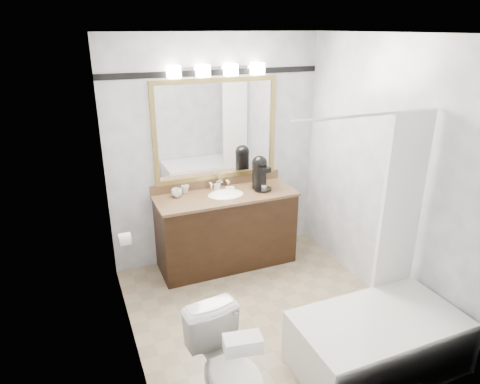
# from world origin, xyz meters

# --- Properties ---
(room) EXTENTS (2.42, 2.62, 2.52)m
(room) POSITION_xyz_m (0.00, 0.00, 1.25)
(room) COLOR gray
(room) RESTS_ON ground
(vanity) EXTENTS (1.53, 0.58, 0.97)m
(vanity) POSITION_xyz_m (0.00, 1.02, 0.44)
(vanity) COLOR black
(vanity) RESTS_ON ground
(mirror) EXTENTS (1.40, 0.04, 1.10)m
(mirror) POSITION_xyz_m (0.00, 1.28, 1.50)
(mirror) COLOR #9B8446
(mirror) RESTS_ON room
(vanity_light_bar) EXTENTS (1.02, 0.14, 0.12)m
(vanity_light_bar) POSITION_xyz_m (0.00, 1.23, 2.13)
(vanity_light_bar) COLOR silver
(vanity_light_bar) RESTS_ON room
(accent_stripe) EXTENTS (2.40, 0.01, 0.06)m
(accent_stripe) POSITION_xyz_m (0.00, 1.29, 2.10)
(accent_stripe) COLOR black
(accent_stripe) RESTS_ON room
(bathtub) EXTENTS (1.30, 0.75, 1.96)m
(bathtub) POSITION_xyz_m (0.55, -0.90, 0.28)
(bathtub) COLOR white
(bathtub) RESTS_ON ground
(tp_roll) EXTENTS (0.11, 0.12, 0.12)m
(tp_roll) POSITION_xyz_m (-1.14, 0.66, 0.70)
(tp_roll) COLOR white
(tp_roll) RESTS_ON room
(toilet) EXTENTS (0.49, 0.75, 0.72)m
(toilet) POSITION_xyz_m (-0.70, -0.89, 0.36)
(toilet) COLOR white
(toilet) RESTS_ON ground
(tissue_box) EXTENTS (0.25, 0.17, 0.09)m
(tissue_box) POSITION_xyz_m (-0.70, -1.12, 0.77)
(tissue_box) COLOR white
(tissue_box) RESTS_ON toilet
(coffee_maker) EXTENTS (0.20, 0.25, 0.38)m
(coffee_maker) POSITION_xyz_m (0.41, 1.03, 1.05)
(coffee_maker) COLOR black
(coffee_maker) RESTS_ON vanity
(cup_left) EXTENTS (0.15, 0.15, 0.09)m
(cup_left) POSITION_xyz_m (-0.51, 1.15, 0.89)
(cup_left) COLOR white
(cup_left) RESTS_ON vanity
(cup_right) EXTENTS (0.10, 0.10, 0.08)m
(cup_right) POSITION_xyz_m (-0.39, 1.23, 0.89)
(cup_right) COLOR white
(cup_right) RESTS_ON vanity
(soap_bottle_a) EXTENTS (0.06, 0.06, 0.11)m
(soap_bottle_a) POSITION_xyz_m (-0.04, 1.17, 0.90)
(soap_bottle_a) COLOR white
(soap_bottle_a) RESTS_ON vanity
(soap_bar) EXTENTS (0.09, 0.06, 0.03)m
(soap_bar) POSITION_xyz_m (0.09, 1.13, 0.86)
(soap_bar) COLOR beige
(soap_bar) RESTS_ON vanity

